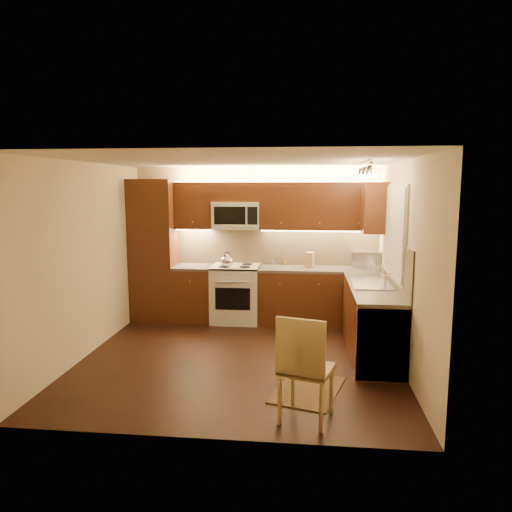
# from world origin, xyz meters

# --- Properties ---
(floor) EXTENTS (4.00, 4.00, 0.01)m
(floor) POSITION_xyz_m (0.00, 0.00, 0.00)
(floor) COLOR black
(floor) RESTS_ON ground
(ceiling) EXTENTS (4.00, 4.00, 0.01)m
(ceiling) POSITION_xyz_m (0.00, 0.00, 2.50)
(ceiling) COLOR beige
(ceiling) RESTS_ON ground
(wall_back) EXTENTS (4.00, 0.01, 2.50)m
(wall_back) POSITION_xyz_m (0.00, 2.00, 1.25)
(wall_back) COLOR beige
(wall_back) RESTS_ON ground
(wall_front) EXTENTS (4.00, 0.01, 2.50)m
(wall_front) POSITION_xyz_m (0.00, -2.00, 1.25)
(wall_front) COLOR beige
(wall_front) RESTS_ON ground
(wall_left) EXTENTS (0.01, 4.00, 2.50)m
(wall_left) POSITION_xyz_m (-2.00, 0.00, 1.25)
(wall_left) COLOR beige
(wall_left) RESTS_ON ground
(wall_right) EXTENTS (0.01, 4.00, 2.50)m
(wall_right) POSITION_xyz_m (2.00, 0.00, 1.25)
(wall_right) COLOR beige
(wall_right) RESTS_ON ground
(pantry) EXTENTS (0.70, 0.60, 2.30)m
(pantry) POSITION_xyz_m (-1.65, 1.70, 1.15)
(pantry) COLOR #44260E
(pantry) RESTS_ON floor
(base_cab_back_left) EXTENTS (0.62, 0.60, 0.86)m
(base_cab_back_left) POSITION_xyz_m (-0.99, 1.70, 0.43)
(base_cab_back_left) COLOR #44260E
(base_cab_back_left) RESTS_ON floor
(counter_back_left) EXTENTS (0.62, 0.60, 0.04)m
(counter_back_left) POSITION_xyz_m (-0.99, 1.70, 0.88)
(counter_back_left) COLOR #322F2D
(counter_back_left) RESTS_ON base_cab_back_left
(base_cab_back_right) EXTENTS (1.92, 0.60, 0.86)m
(base_cab_back_right) POSITION_xyz_m (1.04, 1.70, 0.43)
(base_cab_back_right) COLOR #44260E
(base_cab_back_right) RESTS_ON floor
(counter_back_right) EXTENTS (1.92, 0.60, 0.04)m
(counter_back_right) POSITION_xyz_m (1.04, 1.70, 0.88)
(counter_back_right) COLOR #322F2D
(counter_back_right) RESTS_ON base_cab_back_right
(base_cab_right) EXTENTS (0.60, 2.00, 0.86)m
(base_cab_right) POSITION_xyz_m (1.70, 0.40, 0.43)
(base_cab_right) COLOR #44260E
(base_cab_right) RESTS_ON floor
(counter_right) EXTENTS (0.60, 2.00, 0.04)m
(counter_right) POSITION_xyz_m (1.70, 0.40, 0.88)
(counter_right) COLOR #322F2D
(counter_right) RESTS_ON base_cab_right
(dishwasher) EXTENTS (0.58, 0.60, 0.84)m
(dishwasher) POSITION_xyz_m (1.70, -0.30, 0.43)
(dishwasher) COLOR silver
(dishwasher) RESTS_ON floor
(backsplash_back) EXTENTS (3.30, 0.02, 0.60)m
(backsplash_back) POSITION_xyz_m (0.35, 1.99, 1.20)
(backsplash_back) COLOR tan
(backsplash_back) RESTS_ON wall_back
(backsplash_right) EXTENTS (0.02, 2.00, 0.60)m
(backsplash_right) POSITION_xyz_m (1.99, 0.40, 1.20)
(backsplash_right) COLOR tan
(backsplash_right) RESTS_ON wall_right
(upper_cab_back_left) EXTENTS (0.62, 0.35, 0.75)m
(upper_cab_back_left) POSITION_xyz_m (-0.99, 1.82, 1.88)
(upper_cab_back_left) COLOR #44260E
(upper_cab_back_left) RESTS_ON wall_back
(upper_cab_back_right) EXTENTS (1.92, 0.35, 0.75)m
(upper_cab_back_right) POSITION_xyz_m (1.04, 1.82, 1.88)
(upper_cab_back_right) COLOR #44260E
(upper_cab_back_right) RESTS_ON wall_back
(upper_cab_bridge) EXTENTS (0.76, 0.35, 0.31)m
(upper_cab_bridge) POSITION_xyz_m (-0.30, 1.82, 2.09)
(upper_cab_bridge) COLOR #44260E
(upper_cab_bridge) RESTS_ON wall_back
(upper_cab_right_corner) EXTENTS (0.35, 0.50, 0.75)m
(upper_cab_right_corner) POSITION_xyz_m (1.82, 1.40, 1.88)
(upper_cab_right_corner) COLOR #44260E
(upper_cab_right_corner) RESTS_ON wall_right
(stove) EXTENTS (0.76, 0.65, 0.92)m
(stove) POSITION_xyz_m (-0.30, 1.68, 0.46)
(stove) COLOR silver
(stove) RESTS_ON floor
(microwave) EXTENTS (0.76, 0.38, 0.44)m
(microwave) POSITION_xyz_m (-0.30, 1.81, 1.72)
(microwave) COLOR silver
(microwave) RESTS_ON wall_back
(window_frame) EXTENTS (0.03, 1.44, 1.24)m
(window_frame) POSITION_xyz_m (1.99, 0.55, 1.60)
(window_frame) COLOR silver
(window_frame) RESTS_ON wall_right
(window_blinds) EXTENTS (0.02, 1.36, 1.16)m
(window_blinds) POSITION_xyz_m (1.97, 0.55, 1.60)
(window_blinds) COLOR silver
(window_blinds) RESTS_ON wall_right
(sink) EXTENTS (0.52, 0.86, 0.15)m
(sink) POSITION_xyz_m (1.70, 0.55, 0.98)
(sink) COLOR silver
(sink) RESTS_ON counter_right
(faucet) EXTENTS (0.20, 0.04, 0.30)m
(faucet) POSITION_xyz_m (1.88, 0.55, 1.05)
(faucet) COLOR silver
(faucet) RESTS_ON counter_right
(track_light_bar) EXTENTS (0.04, 1.20, 0.03)m
(track_light_bar) POSITION_xyz_m (1.55, 0.40, 2.46)
(track_light_bar) COLOR silver
(track_light_bar) RESTS_ON ceiling
(kettle) EXTENTS (0.28, 0.28, 0.25)m
(kettle) POSITION_xyz_m (-0.42, 1.53, 1.04)
(kettle) COLOR silver
(kettle) RESTS_ON stove
(toaster_oven) EXTENTS (0.47, 0.37, 0.27)m
(toaster_oven) POSITION_xyz_m (1.78, 1.84, 1.03)
(toaster_oven) COLOR silver
(toaster_oven) RESTS_ON counter_back_right
(knife_block) EXTENTS (0.14, 0.19, 0.24)m
(knife_block) POSITION_xyz_m (0.89, 1.78, 1.02)
(knife_block) COLOR #AB804D
(knife_block) RESTS_ON counter_back_right
(spice_jar_a) EXTENTS (0.05, 0.05, 0.10)m
(spice_jar_a) POSITION_xyz_m (0.29, 1.94, 0.95)
(spice_jar_a) COLOR silver
(spice_jar_a) RESTS_ON counter_back_right
(spice_jar_b) EXTENTS (0.05, 0.05, 0.10)m
(spice_jar_b) POSITION_xyz_m (0.47, 1.90, 0.95)
(spice_jar_b) COLOR brown
(spice_jar_b) RESTS_ON counter_back_right
(spice_jar_c) EXTENTS (0.05, 0.05, 0.10)m
(spice_jar_c) POSITION_xyz_m (0.48, 1.94, 0.95)
(spice_jar_c) COLOR silver
(spice_jar_c) RESTS_ON counter_back_right
(spice_jar_d) EXTENTS (0.05, 0.05, 0.09)m
(spice_jar_d) POSITION_xyz_m (0.49, 1.94, 0.94)
(spice_jar_d) COLOR brown
(spice_jar_d) RESTS_ON counter_back_right
(soap_bottle) EXTENTS (0.10, 0.10, 0.21)m
(soap_bottle) POSITION_xyz_m (1.80, 1.30, 1.01)
(soap_bottle) COLOR silver
(soap_bottle) RESTS_ON counter_right
(rug) EXTENTS (0.87, 1.08, 0.01)m
(rug) POSITION_xyz_m (0.87, -0.90, 0.01)
(rug) COLOR black
(rug) RESTS_ON floor
(dining_chair) EXTENTS (0.57, 0.57, 1.04)m
(dining_chair) POSITION_xyz_m (0.85, -1.54, 0.52)
(dining_chair) COLOR #AB804D
(dining_chair) RESTS_ON floor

